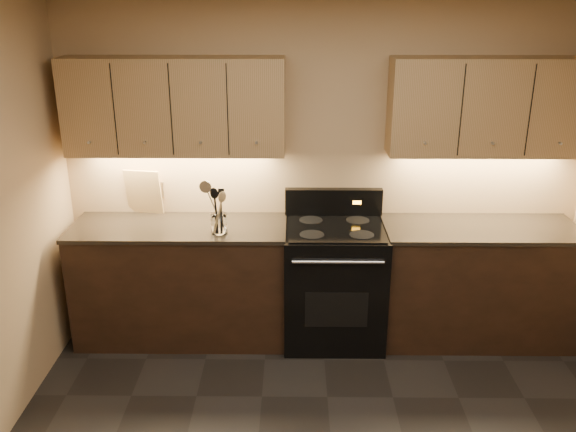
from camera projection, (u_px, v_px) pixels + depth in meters
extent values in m
cube|color=tan|center=(324.00, 168.00, 4.72)|extent=(4.00, 0.04, 2.60)
cube|color=black|center=(182.00, 283.00, 4.74)|extent=(1.60, 0.60, 0.90)
cube|color=#332A20|center=(179.00, 227.00, 4.58)|extent=(1.62, 0.62, 0.03)
cube|color=black|center=(475.00, 284.00, 4.72)|extent=(1.44, 0.60, 0.90)
cube|color=#332A20|center=(482.00, 229.00, 4.56)|extent=(1.46, 0.62, 0.03)
cube|color=black|center=(334.00, 284.00, 4.70)|extent=(0.76, 0.65, 0.92)
cube|color=black|center=(335.00, 228.00, 4.54)|extent=(0.70, 0.60, 0.01)
cube|color=black|center=(334.00, 202.00, 4.78)|extent=(0.76, 0.07, 0.22)
cube|color=orange|center=(357.00, 203.00, 4.74)|extent=(0.06, 0.00, 0.03)
cylinder|color=silver|center=(338.00, 262.00, 4.27)|extent=(0.65, 0.02, 0.02)
cube|color=black|center=(336.00, 310.00, 4.41)|extent=(0.46, 0.00, 0.28)
cylinder|color=black|center=(312.00, 234.00, 4.40)|extent=(0.18, 0.18, 0.00)
cylinder|color=black|center=(362.00, 235.00, 4.40)|extent=(0.18, 0.18, 0.00)
cylinder|color=black|center=(311.00, 220.00, 4.68)|extent=(0.18, 0.18, 0.00)
cylinder|color=black|center=(358.00, 220.00, 4.68)|extent=(0.18, 0.18, 0.00)
cube|color=#A78153|center=(175.00, 106.00, 4.42)|extent=(1.60, 0.30, 0.70)
cube|color=#A78153|center=(489.00, 107.00, 4.40)|extent=(1.44, 0.30, 0.70)
cube|color=#B2B5BA|center=(158.00, 190.00, 4.79)|extent=(0.08, 0.01, 0.12)
cylinder|color=white|center=(219.00, 223.00, 4.41)|extent=(0.13, 0.13, 0.15)
cylinder|color=white|center=(219.00, 232.00, 4.43)|extent=(0.12, 0.12, 0.02)
cube|color=tan|center=(144.00, 192.00, 4.76)|extent=(0.30, 0.12, 0.36)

